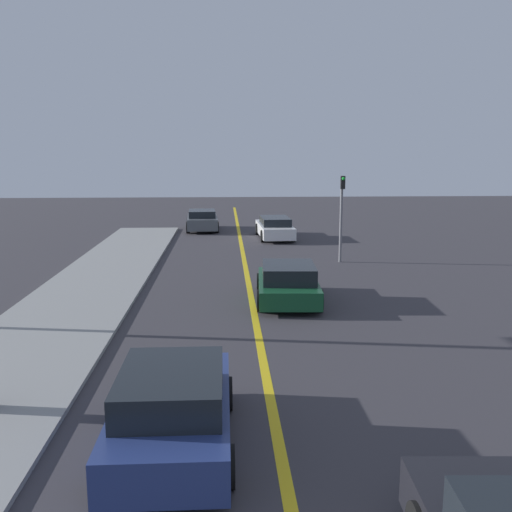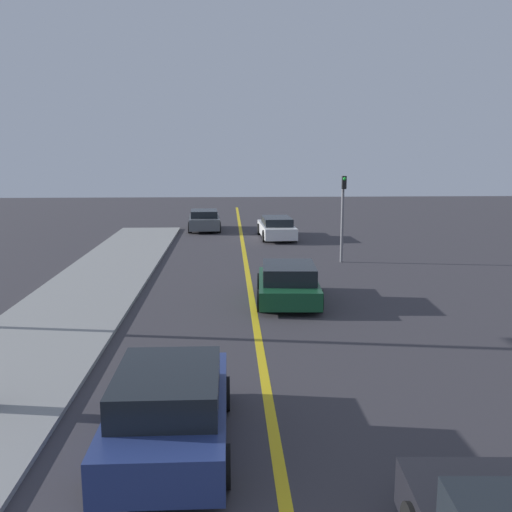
{
  "view_description": "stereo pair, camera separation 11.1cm",
  "coord_description": "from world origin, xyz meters",
  "px_view_note": "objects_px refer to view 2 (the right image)",
  "views": [
    {
      "loc": [
        -0.85,
        -2.06,
        4.71
      ],
      "look_at": [
        0.07,
        14.61,
        1.69
      ],
      "focal_mm": 40.0,
      "sensor_mm": 36.0,
      "label": 1
    },
    {
      "loc": [
        -0.74,
        -2.07,
        4.71
      ],
      "look_at": [
        0.07,
        14.61,
        1.69
      ],
      "focal_mm": 40.0,
      "sensor_mm": 36.0,
      "label": 2
    }
  ],
  "objects_px": {
    "car_ahead_center": "(170,409)",
    "car_far_distant": "(288,283)",
    "car_oncoming_far": "(204,220)",
    "traffic_light": "(343,209)",
    "car_parked_left_lot": "(277,228)"
  },
  "relations": [
    {
      "from": "traffic_light",
      "to": "car_oncoming_far",
      "type": "bearing_deg",
      "value": 120.69
    },
    {
      "from": "car_parked_left_lot",
      "to": "car_oncoming_far",
      "type": "distance_m",
      "value": 5.47
    },
    {
      "from": "car_oncoming_far",
      "to": "car_ahead_center",
      "type": "bearing_deg",
      "value": -91.55
    },
    {
      "from": "car_ahead_center",
      "to": "car_far_distant",
      "type": "xyz_separation_m",
      "value": [
        2.87,
        9.03,
        -0.05
      ]
    },
    {
      "from": "car_far_distant",
      "to": "car_oncoming_far",
      "type": "xyz_separation_m",
      "value": [
        -3.39,
        17.4,
        0.02
      ]
    },
    {
      "from": "traffic_light",
      "to": "car_far_distant",
      "type": "bearing_deg",
      "value": -114.71
    },
    {
      "from": "car_oncoming_far",
      "to": "car_far_distant",
      "type": "bearing_deg",
      "value": -81.66
    },
    {
      "from": "car_ahead_center",
      "to": "car_oncoming_far",
      "type": "xyz_separation_m",
      "value": [
        -0.52,
        26.43,
        -0.03
      ]
    },
    {
      "from": "car_parked_left_lot",
      "to": "traffic_light",
      "type": "distance_m",
      "value": 7.82
    },
    {
      "from": "traffic_light",
      "to": "car_parked_left_lot",
      "type": "bearing_deg",
      "value": 107.07
    },
    {
      "from": "car_far_distant",
      "to": "car_oncoming_far",
      "type": "distance_m",
      "value": 17.73
    },
    {
      "from": "car_parked_left_lot",
      "to": "car_oncoming_far",
      "type": "bearing_deg",
      "value": 137.73
    },
    {
      "from": "car_far_distant",
      "to": "traffic_light",
      "type": "height_order",
      "value": "traffic_light"
    },
    {
      "from": "car_parked_left_lot",
      "to": "traffic_light",
      "type": "height_order",
      "value": "traffic_light"
    },
    {
      "from": "car_far_distant",
      "to": "car_parked_left_lot",
      "type": "distance_m",
      "value": 13.9
    }
  ]
}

